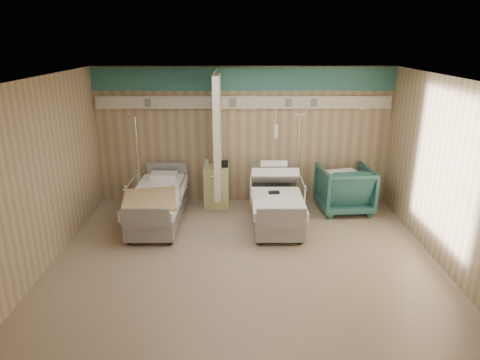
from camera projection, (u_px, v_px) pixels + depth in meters
name	position (u px, v px, depth m)	size (l,w,h in m)	color
ground	(244.00, 256.00, 6.86)	(6.00, 5.00, 0.00)	gray
room_walls	(243.00, 139.00, 6.50)	(6.04, 5.04, 2.82)	tan
bed_right	(276.00, 207.00, 7.99)	(1.00, 2.16, 0.63)	white
bed_left	(158.00, 207.00, 7.99)	(1.00, 2.16, 0.63)	white
bedside_cabinet	(217.00, 186.00, 8.81)	(0.50, 0.48, 0.85)	#D7D486
visitor_armchair	(344.00, 189.00, 8.51)	(0.99, 1.02, 0.93)	#20504C
waffle_blanket	(345.00, 165.00, 8.31)	(0.59, 0.53, 0.07)	silver
iv_stand_right	(297.00, 187.00, 8.81)	(0.34, 0.34, 1.91)	silver
iv_stand_left	(141.00, 190.00, 8.63)	(0.34, 0.34, 1.91)	silver
call_remote	(274.00, 192.00, 7.78)	(0.20, 0.09, 0.04)	black
tan_blanket	(150.00, 199.00, 7.44)	(0.91, 1.14, 0.04)	tan
toiletry_bag	(222.00, 164.00, 8.59)	(0.22, 0.14, 0.12)	black
white_cup	(207.00, 162.00, 8.69)	(0.09, 0.09, 0.13)	white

